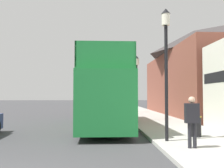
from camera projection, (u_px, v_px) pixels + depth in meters
name	position (u px, v px, depth m)	size (l,w,h in m)	color
ground_plane	(75.00, 114.00, 25.90)	(144.00, 144.00, 0.00)	#3D3D3F
sidewalk	(145.00, 116.00, 23.18)	(3.83, 108.00, 0.14)	#ADAAA3
brick_terrace_rear	(195.00, 73.00, 24.74)	(6.00, 17.22, 8.04)	brown
tour_bus	(103.00, 95.00, 15.65)	(2.63, 10.87, 4.11)	#1E7A38
parked_car_ahead_of_bus	(111.00, 108.00, 24.04)	(1.78, 4.25, 1.49)	black
pedestrian_second	(192.00, 117.00, 8.72)	(0.45, 0.25, 1.71)	#232328
lamp_post_nearest	(166.00, 50.00, 10.20)	(0.35, 0.35, 5.16)	black
lamp_post_second	(137.00, 75.00, 18.52)	(0.35, 0.35, 4.56)	black
lamp_post_third	(125.00, 80.00, 26.87)	(0.35, 0.35, 4.75)	black
litter_bin	(196.00, 125.00, 11.07)	(0.48, 0.48, 0.89)	black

